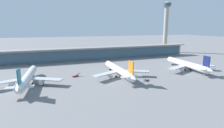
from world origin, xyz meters
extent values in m
plane|color=slate|center=(0.00, 0.00, 0.00)|extent=(1200.00, 1200.00, 0.00)
cylinder|color=white|center=(-65.73, 7.77, 5.20)|extent=(9.71, 52.27, 5.48)
cone|color=white|center=(-63.43, 35.87, 5.20)|extent=(5.76, 5.36, 5.37)
cone|color=white|center=(-68.01, -20.05, 5.75)|extent=(5.41, 6.41, 4.93)
cube|color=black|center=(-63.69, 32.74, 6.16)|extent=(4.28, 2.60, 0.66)
cube|color=#B7BABF|center=(-77.90, 3.98, 4.24)|extent=(24.21, 14.23, 0.66)
cube|color=#B7BABF|center=(-54.35, 2.05, 4.24)|extent=(23.41, 17.26, 0.66)
cylinder|color=silver|center=(-75.12, 3.20, 2.35)|extent=(3.34, 4.20, 3.02)
cylinder|color=silver|center=(-57.22, 1.73, 2.35)|extent=(3.34, 4.20, 3.02)
cube|color=#0F6B7A|center=(-67.62, -15.31, 12.19)|extent=(1.20, 6.65, 8.51)
cube|color=#B7BABF|center=(-67.70, -16.25, 6.02)|extent=(15.41, 5.38, 0.47)
cylinder|color=black|center=(-68.98, 5.19, 0.66)|extent=(1.24, 1.41, 1.32)
cylinder|color=black|center=(-62.95, 4.70, 0.66)|extent=(1.24, 1.41, 1.32)
cylinder|color=black|center=(-64.03, 28.50, 0.66)|extent=(1.24, 1.41, 1.32)
cylinder|color=white|center=(0.95, 6.15, 5.20)|extent=(5.77, 52.02, 5.48)
cone|color=white|center=(1.10, 34.33, 5.20)|extent=(5.40, 4.96, 5.37)
cone|color=white|center=(0.80, -21.77, 5.75)|extent=(4.97, 6.06, 4.93)
cube|color=black|center=(1.09, 31.20, 6.16)|extent=(4.12, 2.29, 0.66)
cube|color=#B7BABF|center=(-10.89, 1.44, 4.24)|extent=(23.92, 15.70, 0.66)
cube|color=#B7BABF|center=(12.74, 1.31, 4.24)|extent=(23.87, 15.90, 0.66)
cylinder|color=silver|center=(-8.06, 0.87, 2.35)|extent=(3.05, 3.99, 3.02)
cylinder|color=silver|center=(9.90, 0.77, 2.35)|extent=(3.05, 3.99, 3.02)
cube|color=orange|center=(0.82, -17.01, 12.19)|extent=(0.70, 6.62, 8.51)
cube|color=#B7BABF|center=(0.82, -17.96, 6.02)|extent=(15.15, 4.24, 0.47)
cylinder|color=black|center=(-2.09, 3.33, 0.66)|extent=(1.14, 1.33, 1.32)
cylinder|color=black|center=(3.96, 3.29, 0.66)|extent=(1.14, 1.33, 1.32)
cylinder|color=black|center=(1.06, 26.94, 0.66)|extent=(1.14, 1.33, 1.32)
cylinder|color=white|center=(68.21, 5.00, 5.20)|extent=(8.79, 52.23, 5.48)
cone|color=white|center=(70.01, 33.13, 5.20)|extent=(5.68, 5.27, 5.37)
cone|color=white|center=(66.43, -22.86, 5.75)|extent=(5.31, 6.33, 4.93)
cube|color=black|center=(69.81, 30.00, 6.16)|extent=(4.25, 2.53, 0.66)
cube|color=#B7BABF|center=(56.11, 0.99, 4.24)|extent=(24.16, 14.58, 0.66)
cube|color=#B7BABF|center=(79.70, -0.52, 4.24)|extent=(23.53, 16.95, 0.66)
cylinder|color=silver|center=(58.91, 0.26, 2.35)|extent=(3.27, 4.16, 3.02)
cylinder|color=silver|center=(76.83, -0.89, 2.35)|extent=(3.27, 4.16, 3.02)
cube|color=#141E51|center=(66.73, -18.11, 12.19)|extent=(1.08, 6.65, 8.51)
cube|color=#B7BABF|center=(66.67, -19.06, 6.02)|extent=(15.36, 5.12, 0.47)
cylinder|color=black|center=(65.01, 2.36, 0.66)|extent=(1.22, 1.39, 1.32)
cylinder|color=black|center=(71.05, 1.97, 0.66)|extent=(1.22, 1.39, 1.32)
cylinder|color=black|center=(69.54, 25.75, 0.66)|extent=(1.22, 1.39, 1.32)
cube|color=#B21E1E|center=(-32.19, 15.53, 0.75)|extent=(5.12, 3.19, 0.60)
cube|color=black|center=(-29.88, 16.28, 1.84)|extent=(4.04, 2.08, 1.72)
cylinder|color=black|center=(-30.84, 16.84, 0.45)|extent=(0.94, 0.54, 0.90)
cylinder|color=black|center=(-30.33, 15.26, 0.45)|extent=(0.94, 0.54, 0.90)
cylinder|color=black|center=(-34.04, 15.80, 0.45)|extent=(0.94, 0.54, 0.90)
cylinder|color=black|center=(-33.53, 14.23, 0.45)|extent=(0.94, 0.54, 0.90)
cube|color=gray|center=(15.57, -12.75, 0.75)|extent=(4.97, 4.20, 0.60)
cube|color=black|center=(13.57, -14.12, 1.84)|extent=(3.77, 2.98, 1.72)
cylinder|color=black|center=(14.66, -14.38, 0.45)|extent=(0.90, 0.74, 0.90)
cylinder|color=black|center=(13.72, -13.02, 0.45)|extent=(0.90, 0.74, 0.90)
cylinder|color=black|center=(17.43, -12.48, 0.45)|extent=(0.90, 0.74, 0.90)
cylinder|color=black|center=(16.49, -11.11, 0.45)|extent=(0.90, 0.74, 0.90)
cube|color=gray|center=(6.67, 14.76, 0.75)|extent=(2.76, 5.07, 0.60)
cube|color=black|center=(6.16, 12.38, 1.84)|extent=(1.70, 4.05, 1.72)
cylinder|color=black|center=(7.13, 12.94, 0.45)|extent=(0.46, 0.94, 0.90)
cylinder|color=black|center=(5.51, 13.29, 0.45)|extent=(0.46, 0.94, 0.90)
cylinder|color=black|center=(7.82, 16.23, 0.45)|extent=(0.46, 0.94, 0.90)
cylinder|color=black|center=(6.20, 16.57, 0.45)|extent=(0.46, 0.94, 0.90)
cube|color=silver|center=(70.51, -15.57, 0.75)|extent=(5.13, 3.31, 0.60)
cube|color=black|center=(68.22, -16.39, 1.84)|extent=(4.03, 2.18, 1.72)
cylinder|color=black|center=(69.20, -16.92, 0.45)|extent=(0.94, 0.57, 0.90)
cylinder|color=black|center=(68.64, -15.36, 0.45)|extent=(0.94, 0.57, 0.90)
cylinder|color=black|center=(72.37, -15.79, 0.45)|extent=(0.94, 0.57, 0.90)
cylinder|color=black|center=(71.81, -14.23, 0.45)|extent=(0.94, 0.57, 0.90)
cube|color=#9E998E|center=(0.00, 84.82, 7.00)|extent=(251.75, 8.00, 14.00)
cube|color=#3D5B70|center=(0.00, 80.52, 6.30)|extent=(246.71, 0.50, 11.20)
cube|color=gray|center=(0.00, 82.82, 14.60)|extent=(256.78, 12.80, 1.20)
cylinder|color=#9E998E|center=(123.58, 114.07, 34.67)|extent=(6.40, 6.40, 69.34)
cylinder|color=#384C5B|center=(123.58, 114.07, 71.84)|extent=(12.00, 12.00, 5.00)
cone|color=#9E998E|center=(123.58, 114.07, 75.54)|extent=(10.20, 10.20, 2.40)
cylinder|color=#99999E|center=(123.58, 114.07, 79.24)|extent=(0.36, 0.36, 5.00)
camera|label=1|loc=(-51.35, -123.27, 39.33)|focal=28.58mm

